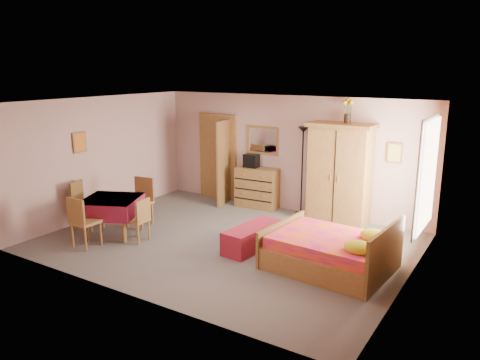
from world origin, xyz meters
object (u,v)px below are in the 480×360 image
Objects in this scene: wardrobe at (340,174)px; dining_table at (112,217)px; wall_mirror at (263,140)px; bed at (330,242)px; bench at (252,237)px; floor_lamp at (302,171)px; chair_east at (137,220)px; chair_west at (86,205)px; stereo at (251,161)px; sunflower_vase at (348,110)px; chest_of_drawers at (258,187)px; chair_south at (86,221)px; chair_north at (139,203)px.

dining_table is at bearing -137.79° from wardrobe.
wall_mirror is at bearing 66.82° from dining_table.
bed is 1.51m from bench.
chair_east is (-1.91, -3.17, -0.56)m from floor_lamp.
floor_lamp reaches higher than chair_west.
stereo is at bearing 178.49° from wardrobe.
wardrobe is 4.14× the size of sunflower_vase.
wardrobe is 2.46m from bed.
chest_of_drawers reaches higher than dining_table.
chair_south is (-2.49, -3.87, -0.50)m from floor_lamp.
wardrobe is 1.31m from sunflower_vase.
sunflower_vase is 5.60m from chair_west.
chair_south is (-1.40, -4.03, -1.07)m from wall_mirror.
chair_west is (-2.02, -3.13, -0.60)m from stereo.
stereo reaches higher than chair_east.
chair_north is at bearing 109.56° from chair_west.
bench is at bearing -71.44° from chair_east.
dining_table is at bearing -118.27° from chest_of_drawers.
floor_lamp reaches higher than chair_east.
bench is 1.52× the size of chair_east.
bed is 2.31× the size of chair_east.
chest_of_drawers is at bearing 5.34° from stereo.
chair_north is at bearing -134.35° from floor_lamp.
dining_table is at bearing -112.08° from stereo.
bench is (1.22, -2.31, -0.26)m from chest_of_drawers.
wardrobe reaches higher than wall_mirror.
floor_lamp is 1.55× the size of bench.
bench is 2.62m from chair_north.
chair_north is 0.86m from chair_east.
chair_east is (-3.53, -0.76, -0.03)m from bed.
wall_mirror reaches higher than bench.
floor_lamp reaches higher than bench.
chair_north reaches higher than bench.
wall_mirror is 4.40m from chair_south.
dining_table is at bearing -164.90° from bed.
bench is (-0.86, -2.29, -2.14)m from sunflower_vase.
bed is at bearing 173.63° from chair_north.
stereo is at bearing -124.06° from chair_north.
wall_mirror is 3.84m from dining_table.
wardrobe is at bearing 106.21° from chair_west.
chair_west is 1.17× the size of chair_east.
sunflower_vase reaches higher than bed.
dining_table is 0.63m from chair_east.
chair_south is (-1.23, -3.81, -0.61)m from stereo.
sunflower_vase is 4.67m from chair_east.
wall_mirror is 0.54m from stereo.
chair_east is at bearing -158.07° from bench.
sunflower_vase reaches higher than dining_table.
sunflower_vase is 0.50× the size of dining_table.
chair_west is at bearing -124.27° from wall_mirror.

